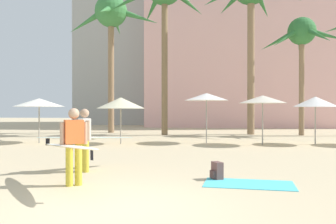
{
  "coord_description": "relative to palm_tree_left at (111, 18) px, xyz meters",
  "views": [
    {
      "loc": [
        1.59,
        -5.78,
        1.69
      ],
      "look_at": [
        0.2,
        5.58,
        1.6
      ],
      "focal_mm": 37.69,
      "sensor_mm": 36.0,
      "label": 1
    }
  ],
  "objects": [
    {
      "name": "person_near_right",
      "position": [
        3.78,
        -15.46,
        -7.33
      ],
      "size": [
        2.33,
        2.11,
        1.7
      ],
      "rotation": [
        0.0,
        0.0,
        0.69
      ],
      "color": "gold",
      "rests_on": "ground"
    },
    {
      "name": "beach_towel",
      "position": [
        8.01,
        -16.68,
        -8.24
      ],
      "size": [
        2.07,
        1.23,
        0.01
      ],
      "primitive_type": "cube",
      "rotation": [
        0.0,
        0.0,
        -0.09
      ],
      "color": "#4CC6D6",
      "rests_on": "ground"
    },
    {
      "name": "cafe_umbrella_1",
      "position": [
        9.58,
        -7.69,
        -6.09
      ],
      "size": [
        2.24,
        2.24,
        2.34
      ],
      "color": "gray",
      "rests_on": "ground"
    },
    {
      "name": "palm_tree_left",
      "position": [
        0.0,
        0.0,
        0.0
      ],
      "size": [
        6.72,
        6.9,
        9.91
      ],
      "color": "#896B4C",
      "rests_on": "ground"
    },
    {
      "name": "ground",
      "position": [
        5.58,
        -18.95,
        -8.25
      ],
      "size": [
        120.0,
        120.0,
        0.0
      ],
      "primitive_type": "plane",
      "color": "#C6B28C"
    },
    {
      "name": "person_mid_right",
      "position": [
        4.17,
        -17.41,
        -7.32
      ],
      "size": [
        2.38,
        2.62,
        1.71
      ],
      "rotation": [
        0.0,
        0.0,
        2.17
      ],
      "color": "gold",
      "rests_on": "ground"
    },
    {
      "name": "cafe_umbrella_2",
      "position": [
        6.93,
        -7.02,
        -5.94
      ],
      "size": [
        2.2,
        2.2,
        2.49
      ],
      "color": "gray",
      "rests_on": "ground"
    },
    {
      "name": "cafe_umbrella_3",
      "position": [
        2.81,
        -8.03,
        -6.26
      ],
      "size": [
        2.34,
        2.34,
        2.26
      ],
      "color": "gray",
      "rests_on": "ground"
    },
    {
      "name": "cafe_umbrella_4",
      "position": [
        12.12,
        -7.13,
        -6.2
      ],
      "size": [
        2.06,
        2.06,
        2.3
      ],
      "color": "gray",
      "rests_on": "ground"
    },
    {
      "name": "backpack",
      "position": [
        7.31,
        -16.2,
        -8.05
      ],
      "size": [
        0.33,
        0.35,
        0.42
      ],
      "rotation": [
        0.0,
        0.0,
        3.63
      ],
      "color": "brown",
      "rests_on": "ground"
    },
    {
      "name": "cafe_umbrella_0",
      "position": [
        -1.38,
        -8.03,
        -6.23
      ],
      "size": [
        2.51,
        2.51,
        2.23
      ],
      "color": "gray",
      "rests_on": "ground"
    },
    {
      "name": "palm_tree_right",
      "position": [
        12.96,
        -1.09,
        -1.94
      ],
      "size": [
        5.43,
        5.48,
        7.62
      ],
      "color": "#896B4C",
      "rests_on": "ground"
    },
    {
      "name": "hotel_pink",
      "position": [
        10.12,
        11.92,
        0.69
      ],
      "size": [
        18.21,
        9.4,
        17.88
      ],
      "primitive_type": "cube",
      "color": "beige",
      "rests_on": "ground"
    }
  ]
}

